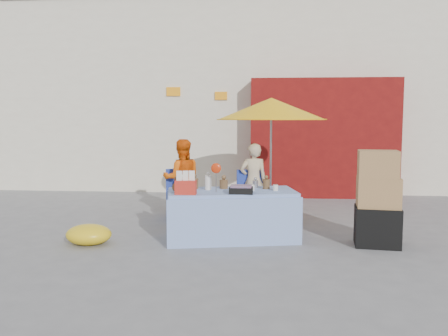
# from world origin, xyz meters

# --- Properties ---
(ground) EXTENTS (80.00, 80.00, 0.00)m
(ground) POSITION_xyz_m (0.00, 0.00, 0.00)
(ground) COLOR slate
(ground) RESTS_ON ground
(backdrop) EXTENTS (14.00, 8.00, 7.80)m
(backdrop) POSITION_xyz_m (0.52, 7.52, 3.10)
(backdrop) COLOR silver
(backdrop) RESTS_ON ground
(market_table) EXTENTS (1.98, 1.20, 1.12)m
(market_table) POSITION_xyz_m (0.43, 0.29, 0.37)
(market_table) COLOR #7F95CB
(market_table) RESTS_ON ground
(chair_left) EXTENTS (0.58, 0.57, 0.85)m
(chair_left) POSITION_xyz_m (-0.54, 1.61, 0.26)
(chair_left) COLOR #21369B
(chair_left) RESTS_ON ground
(chair_right) EXTENTS (0.58, 0.57, 0.85)m
(chair_right) POSITION_xyz_m (0.71, 1.61, 0.26)
(chair_right) COLOR #21369B
(chair_right) RESTS_ON ground
(vendor_orange) EXTENTS (0.77, 0.67, 1.38)m
(vendor_orange) POSITION_xyz_m (-0.54, 1.74, 0.69)
(vendor_orange) COLOR #EE5B0C
(vendor_orange) RESTS_ON ground
(vendor_beige) EXTENTS (0.54, 0.42, 1.31)m
(vendor_beige) POSITION_xyz_m (0.71, 1.74, 0.65)
(vendor_beige) COLOR #C9B48E
(vendor_beige) RESTS_ON ground
(umbrella) EXTENTS (1.90, 1.90, 2.09)m
(umbrella) POSITION_xyz_m (1.01, 1.89, 1.89)
(umbrella) COLOR gray
(umbrella) RESTS_ON ground
(box_stack) EXTENTS (0.64, 0.55, 1.31)m
(box_stack) POSITION_xyz_m (2.44, 0.11, 0.60)
(box_stack) COLOR black
(box_stack) RESTS_ON ground
(tarp_bundle) EXTENTS (0.76, 0.69, 0.28)m
(tarp_bundle) POSITION_xyz_m (-1.51, -0.18, 0.14)
(tarp_bundle) COLOR yellow
(tarp_bundle) RESTS_ON ground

